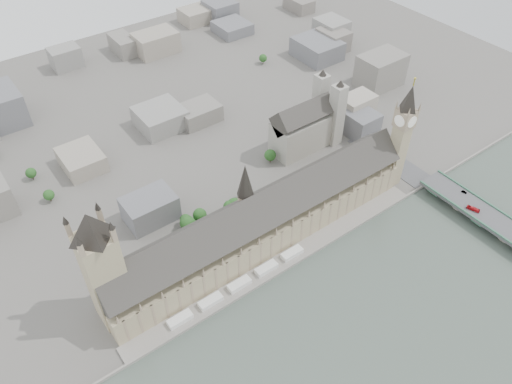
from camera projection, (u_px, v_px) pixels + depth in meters
ground at (276, 257)px, 390.37m from camera, size 900.00×900.00×0.00m
embankment_wall at (288, 268)px, 380.50m from camera, size 600.00×1.50×3.00m
river_terrace at (282, 262)px, 385.27m from camera, size 270.00×15.00×2.00m
terrace_tents at (239, 284)px, 366.17m from camera, size 118.00×7.00×4.00m
palace_of_westminster at (261, 222)px, 386.51m from camera, size 265.00×40.73×55.44m
elizabeth_tower at (402, 130)px, 415.34m from camera, size 17.00×17.00×107.50m
victoria_tower at (101, 264)px, 315.17m from camera, size 30.00×30.00×100.00m
central_tower at (245, 190)px, 361.89m from camera, size 13.00×13.00×48.00m
westminster_bridge at (499, 228)px, 405.55m from camera, size 25.00×325.00×10.25m
westminster_abbey at (307, 125)px, 477.38m from camera, size 68.00×36.00×64.00m
city_skyline_inland at (133, 99)px, 521.84m from camera, size 720.00×360.00×38.00m
park_trees at (223, 212)px, 416.29m from camera, size 110.00×30.00×15.00m
red_bus_north at (473, 209)px, 412.70m from camera, size 5.90×11.02×3.01m
car_silver at (464, 192)px, 428.80m from camera, size 2.73×4.77×1.49m
car_approach at (381, 138)px, 485.18m from camera, size 2.09×5.13×1.49m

